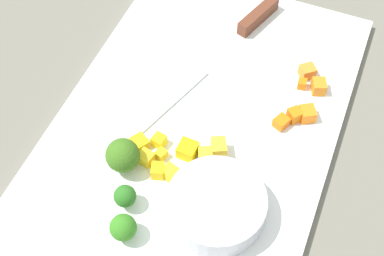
% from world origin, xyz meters
% --- Properties ---
extents(ground_plane, '(4.00, 4.00, 0.00)m').
position_xyz_m(ground_plane, '(0.00, 0.00, 0.00)').
color(ground_plane, '#69655A').
extents(cutting_board, '(0.52, 0.32, 0.01)m').
position_xyz_m(cutting_board, '(0.00, 0.00, 0.01)').
color(cutting_board, white).
rests_on(cutting_board, ground_plane).
extents(prep_bowl, '(0.10, 0.10, 0.03)m').
position_xyz_m(prep_bowl, '(0.08, 0.06, 0.03)').
color(prep_bowl, '#B5B6C2').
rests_on(prep_bowl, cutting_board).
extents(chef_knife, '(0.30, 0.12, 0.02)m').
position_xyz_m(chef_knife, '(-0.15, -0.01, 0.02)').
color(chef_knife, silver).
rests_on(chef_knife, cutting_board).
extents(carrot_dice_0, '(0.02, 0.02, 0.02)m').
position_xyz_m(carrot_dice_0, '(-0.06, 0.10, 0.02)').
color(carrot_dice_0, orange).
rests_on(carrot_dice_0, cutting_board).
extents(carrot_dice_1, '(0.02, 0.02, 0.02)m').
position_xyz_m(carrot_dice_1, '(-0.13, 0.10, 0.02)').
color(carrot_dice_1, orange).
rests_on(carrot_dice_1, cutting_board).
extents(carrot_dice_2, '(0.02, 0.02, 0.02)m').
position_xyz_m(carrot_dice_2, '(-0.07, 0.12, 0.02)').
color(carrot_dice_2, orange).
rests_on(carrot_dice_2, cutting_board).
extents(carrot_dice_3, '(0.02, 0.02, 0.01)m').
position_xyz_m(carrot_dice_3, '(-0.05, 0.09, 0.02)').
color(carrot_dice_3, orange).
rests_on(carrot_dice_3, cutting_board).
extents(carrot_dice_4, '(0.01, 0.01, 0.01)m').
position_xyz_m(carrot_dice_4, '(-0.11, 0.10, 0.02)').
color(carrot_dice_4, orange).
rests_on(carrot_dice_4, cutting_board).
extents(carrot_dice_5, '(0.02, 0.02, 0.02)m').
position_xyz_m(carrot_dice_5, '(-0.12, 0.12, 0.02)').
color(carrot_dice_5, orange).
rests_on(carrot_dice_5, cutting_board).
extents(pepper_dice_0, '(0.02, 0.02, 0.02)m').
position_xyz_m(pepper_dice_0, '(0.03, 0.01, 0.02)').
color(pepper_dice_0, yellow).
rests_on(pepper_dice_0, cutting_board).
extents(pepper_dice_1, '(0.02, 0.02, 0.01)m').
position_xyz_m(pepper_dice_1, '(0.03, 0.03, 0.02)').
color(pepper_dice_1, yellow).
rests_on(pepper_dice_1, cutting_board).
extents(pepper_dice_2, '(0.03, 0.02, 0.02)m').
position_xyz_m(pepper_dice_2, '(0.01, 0.04, 0.02)').
color(pepper_dice_2, yellow).
rests_on(pepper_dice_2, cutting_board).
extents(pepper_dice_3, '(0.01, 0.01, 0.01)m').
position_xyz_m(pepper_dice_3, '(0.04, -0.02, 0.02)').
color(pepper_dice_3, yellow).
rests_on(pepper_dice_3, cutting_board).
extents(pepper_dice_4, '(0.02, 0.02, 0.01)m').
position_xyz_m(pepper_dice_4, '(0.04, -0.05, 0.02)').
color(pepper_dice_4, yellow).
rests_on(pepper_dice_4, cutting_board).
extents(pepper_dice_5, '(0.02, 0.02, 0.02)m').
position_xyz_m(pepper_dice_5, '(0.07, -0.01, 0.02)').
color(pepper_dice_5, yellow).
rests_on(pepper_dice_5, cutting_board).
extents(pepper_dice_6, '(0.02, 0.02, 0.01)m').
position_xyz_m(pepper_dice_6, '(0.05, -0.03, 0.02)').
color(pepper_dice_6, yellow).
rests_on(pepper_dice_6, cutting_board).
extents(pepper_dice_7, '(0.02, 0.02, 0.01)m').
position_xyz_m(pepper_dice_7, '(0.03, -0.03, 0.02)').
color(pepper_dice_7, yellow).
rests_on(pepper_dice_7, cutting_board).
extents(pepper_dice_8, '(0.02, 0.02, 0.01)m').
position_xyz_m(pepper_dice_8, '(0.06, 0.00, 0.02)').
color(pepper_dice_8, yellow).
rests_on(pepper_dice_8, cutting_board).
extents(broccoli_floret_0, '(0.04, 0.04, 0.04)m').
position_xyz_m(broccoli_floret_0, '(0.07, -0.05, 0.03)').
color(broccoli_floret_0, '#85AC6A').
rests_on(broccoli_floret_0, cutting_board).
extents(broccoli_floret_1, '(0.03, 0.03, 0.03)m').
position_xyz_m(broccoli_floret_1, '(0.14, -0.02, 0.03)').
color(broccoli_floret_1, '#88AC63').
rests_on(broccoli_floret_1, cutting_board).
extents(broccoli_floret_2, '(0.02, 0.02, 0.03)m').
position_xyz_m(broccoli_floret_2, '(0.11, -0.03, 0.03)').
color(broccoli_floret_2, '#8BAC6D').
rests_on(broccoli_floret_2, cutting_board).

